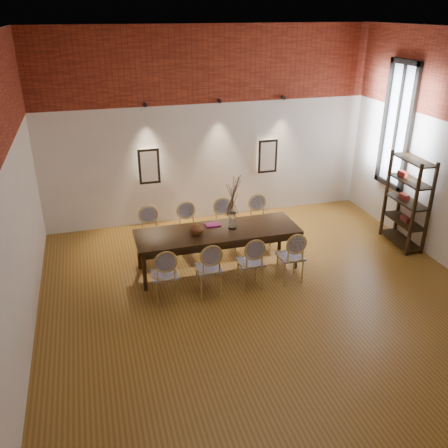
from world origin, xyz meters
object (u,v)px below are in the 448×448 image
object	(u,v)px
vase	(232,221)
chair_near_c	(250,262)
chair_far_d	(260,221)
bowl	(196,230)
book	(213,225)
chair_near_b	(209,268)
chair_far_c	(225,226)
chair_far_b	(189,230)
shelving_rack	(407,201)
chair_far_a	(151,235)
chair_near_a	(165,274)
dining_table	(218,250)
chair_near_d	(290,256)

from	to	relation	value
vase	chair_near_c	bearing A→B (deg)	-83.41
chair_near_c	chair_far_d	distance (m)	1.64
bowl	vase	bearing A→B (deg)	4.31
bowl	book	size ratio (longest dim) A/B	0.92
chair_near_b	chair_far_c	xyz separation A→B (m)	(0.71, 1.47, 0.00)
chair_near_c	chair_near_b	bearing A→B (deg)	180.00
chair_far_b	book	xyz separation A→B (m)	(0.33, -0.52, 0.30)
book	shelving_rack	size ratio (longest dim) A/B	0.14
chair_far_a	vase	bearing A→B (deg)	151.12
chair_near_a	shelving_rack	distance (m)	4.87
dining_table	bowl	size ratio (longest dim) A/B	11.85
book	chair_near_c	bearing A→B (deg)	-68.10
chair_near_a	chair_near_d	bearing A→B (deg)	0.00
chair_near_b	chair_far_d	xyz separation A→B (m)	(1.42, 1.47, 0.00)
chair_near_c	chair_far_a	xyz separation A→B (m)	(-1.42, 1.48, 0.00)
chair_near_c	vase	xyz separation A→B (m)	(-0.09, 0.74, 0.43)
bowl	shelving_rack	distance (m)	4.13
chair_near_c	chair_near_d	world-z (taller)	same
bowl	chair_far_a	bearing A→B (deg)	130.80
vase	bowl	size ratio (longest dim) A/B	1.25
bowl	chair_far_b	bearing A→B (deg)	87.74
shelving_rack	book	bearing A→B (deg)	178.95
chair_far_d	chair_far_b	bearing A→B (deg)	0.00
chair_far_b	bowl	xyz separation A→B (m)	(-0.03, -0.79, 0.37)
chair_near_b	dining_table	bearing A→B (deg)	64.25
chair_near_a	bowl	bearing A→B (deg)	45.27
shelving_rack	bowl	bearing A→B (deg)	-177.04
chair_near_c	chair_far_a	distance (m)	2.05
chair_far_d	chair_near_d	bearing A→B (deg)	90.00
chair_far_c	book	bearing A→B (deg)	53.82
bowl	chair_far_c	bearing A→B (deg)	46.66
chair_far_b	vase	size ratio (longest dim) A/B	3.13
chair_near_a	chair_far_b	world-z (taller)	same
chair_near_b	chair_far_c	size ratio (longest dim) A/B	1.00
chair_far_d	vase	bearing A→B (deg)	42.77
chair_near_d	chair_far_c	bearing A→B (deg)	115.75
chair_near_b	chair_far_d	distance (m)	2.05
chair_far_c	chair_far_a	bearing A→B (deg)	-0.00
chair_near_b	chair_near_c	distance (m)	0.71
dining_table	vase	bearing A→B (deg)	0.00
chair_far_b	book	distance (m)	0.68
chair_far_a	chair_near_d	bearing A→B (deg)	145.35
chair_near_d	chair_far_a	xyz separation A→B (m)	(-2.13, 1.48, 0.00)
chair_near_a	book	xyz separation A→B (m)	(1.04, 0.95, 0.30)
chair_near_b	book	world-z (taller)	chair_near_b
chair_near_a	chair_far_a	bearing A→B (deg)	90.00
chair_near_b	chair_far_a	xyz separation A→B (m)	(-0.71, 1.47, 0.00)
dining_table	chair_far_d	xyz separation A→B (m)	(1.07, 0.74, 0.09)
chair_near_a	chair_near_c	distance (m)	1.42
chair_far_d	vase	size ratio (longest dim) A/B	3.13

